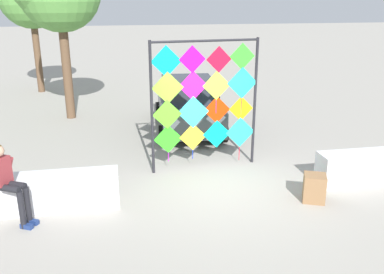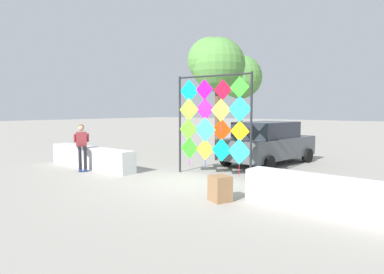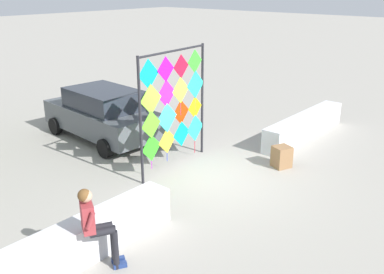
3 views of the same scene
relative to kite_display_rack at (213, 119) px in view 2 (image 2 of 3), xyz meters
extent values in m
plane|color=#9E998E|center=(0.10, -1.36, -1.84)|extent=(120.00, 120.00, 0.00)
cube|color=silver|center=(-4.37, -1.59, -1.46)|extent=(4.39, 0.59, 0.76)
cube|color=silver|center=(4.56, -1.59, -1.46)|extent=(4.39, 0.59, 0.76)
cylinder|color=#232328|center=(-1.31, -0.11, -0.23)|extent=(0.07, 0.07, 3.23)
cylinder|color=#232328|center=(1.32, 0.11, -0.23)|extent=(0.07, 0.07, 3.23)
cylinder|color=#232328|center=(0.01, 0.00, 1.34)|extent=(2.63, 0.28, 0.06)
cube|color=#33E522|center=(-0.92, -0.06, -1.00)|extent=(0.72, 0.07, 0.72)
cylinder|color=#D316E5|center=(-0.93, -0.05, -1.47)|extent=(0.02, 0.02, 0.23)
cube|color=gold|center=(-0.30, -0.01, -1.00)|extent=(0.70, 0.07, 0.70)
cylinder|color=blue|center=(-0.30, 0.00, -1.47)|extent=(0.02, 0.02, 0.24)
cube|color=#09D5C0|center=(0.33, 0.03, -0.98)|extent=(0.72, 0.07, 0.72)
cube|color=#27D2BF|center=(0.95, 0.07, -0.98)|extent=(0.79, 0.08, 0.79)
cylinder|color=red|center=(0.95, 0.08, -1.56)|extent=(0.02, 0.02, 0.37)
cube|color=#5BD028|center=(-0.94, -0.10, -0.37)|extent=(0.72, 0.07, 0.73)
cube|color=#33EAF4|center=(-0.29, -0.02, -0.36)|extent=(0.79, 0.08, 0.80)
cube|color=red|center=(0.32, 0.03, -0.35)|extent=(0.70, 0.07, 0.70)
cube|color=yellow|center=(0.95, 0.08, -0.36)|extent=(0.64, 0.07, 0.64)
cylinder|color=blue|center=(0.95, 0.09, -0.78)|extent=(0.02, 0.02, 0.19)
cube|color=#80D530|center=(-0.92, -0.09, 0.28)|extent=(0.78, 0.08, 0.78)
cube|color=#E11AAF|center=(-0.30, -0.02, 0.29)|extent=(0.73, 0.07, 0.73)
cylinder|color=#16E54B|center=(-0.30, -0.01, -0.24)|extent=(0.02, 0.02, 0.34)
cube|color=#CBF637|center=(0.29, 0.02, 0.27)|extent=(0.71, 0.07, 0.71)
cylinder|color=#4516E5|center=(0.29, 0.03, -0.26)|extent=(0.02, 0.02, 0.34)
cube|color=#21CDB1|center=(0.96, 0.06, 0.30)|extent=(0.78, 0.08, 0.78)
cylinder|color=red|center=(0.96, 0.07, -0.30)|extent=(0.02, 0.02, 0.41)
cube|color=#0BEEE9|center=(-0.93, -0.06, 0.89)|extent=(0.74, 0.08, 0.74)
cube|color=#F210EC|center=(-0.32, -0.04, 0.92)|extent=(0.65, 0.07, 0.65)
cube|color=red|center=(0.35, 0.04, 0.89)|extent=(0.63, 0.07, 0.64)
cylinder|color=#16E5C7|center=(0.35, 0.05, 0.40)|extent=(0.02, 0.02, 0.35)
cube|color=#3CEC31|center=(0.93, 0.07, 0.95)|extent=(0.64, 0.07, 0.64)
cylinder|color=#D916E5|center=(0.93, 0.08, 0.46)|extent=(0.02, 0.02, 0.33)
cylinder|color=black|center=(-3.98, -2.28, -1.46)|extent=(0.11, 0.11, 0.76)
cylinder|color=black|center=(-4.16, -2.18, -1.05)|extent=(0.43, 0.31, 0.13)
cube|color=navy|center=(-3.92, -2.31, -1.80)|extent=(0.26, 0.20, 0.09)
cylinder|color=black|center=(-3.90, -2.13, -1.46)|extent=(0.11, 0.11, 0.76)
cylinder|color=black|center=(-4.08, -2.03, -1.05)|extent=(0.43, 0.31, 0.13)
cube|color=navy|center=(-3.84, -2.16, -1.80)|extent=(0.26, 0.20, 0.09)
cube|color=#993338|center=(-4.30, -2.01, -0.76)|extent=(0.34, 0.41, 0.52)
sphere|color=tan|center=(-4.30, -2.01, -0.36)|extent=(0.22, 0.22, 0.22)
sphere|color=brown|center=(-4.32, -2.00, -0.35)|extent=(0.22, 0.22, 0.22)
cylinder|color=#993338|center=(-4.39, -2.21, -0.71)|extent=(0.19, 0.15, 0.31)
cylinder|color=#993338|center=(-4.18, -1.82, -0.71)|extent=(0.19, 0.15, 0.31)
cube|color=#4C5156|center=(0.19, 3.36, -1.18)|extent=(2.13, 4.39, 0.76)
cube|color=#282D38|center=(0.18, 3.21, -0.49)|extent=(1.78, 2.50, 0.61)
cylinder|color=black|center=(-0.62, 4.88, -1.56)|extent=(0.26, 0.58, 0.57)
cylinder|color=black|center=(1.20, 4.75, -1.56)|extent=(0.26, 0.58, 0.57)
cylinder|color=black|center=(-0.83, 1.98, -1.56)|extent=(0.26, 0.58, 0.57)
cylinder|color=black|center=(0.99, 1.85, -1.56)|extent=(0.26, 0.58, 0.57)
cube|color=olive|center=(1.91, -2.25, -1.55)|extent=(0.58, 0.56, 0.60)
cylinder|color=brown|center=(-3.76, 5.44, -0.07)|extent=(0.32, 0.32, 3.55)
sphere|color=#569342|center=(-3.76, 5.44, 2.52)|extent=(2.71, 2.71, 2.71)
sphere|color=#569342|center=(-4.15, 5.28, 2.77)|extent=(2.29, 2.29, 2.29)
sphere|color=#569342|center=(-4.08, 5.06, 2.73)|extent=(1.89, 1.89, 1.89)
sphere|color=#569342|center=(-3.21, 5.59, 2.26)|extent=(1.48, 1.48, 1.48)
cylinder|color=brown|center=(-5.49, 10.25, -0.16)|extent=(0.30, 0.30, 3.37)
sphere|color=#569342|center=(-5.49, 10.25, 2.36)|extent=(2.77, 2.77, 2.77)
sphere|color=#569342|center=(-5.80, 10.80, 2.30)|extent=(1.54, 1.54, 1.54)
camera|label=1|loc=(-2.13, -9.66, 2.29)|focal=38.92mm
camera|label=2|loc=(6.45, -8.61, 0.29)|focal=31.85mm
camera|label=3|loc=(-7.94, -7.47, 2.96)|focal=40.01mm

